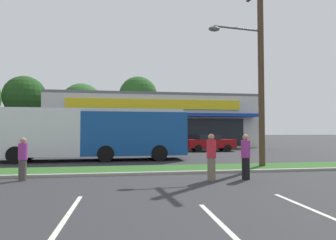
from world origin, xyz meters
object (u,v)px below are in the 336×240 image
Objects in this scene: pedestrian_far at (246,157)px; pedestrian_mid at (211,157)px; city_bus at (93,133)px; pedestrian_by_pole at (23,159)px; car_0 at (210,143)px; utility_pole at (258,65)px.

pedestrian_mid is at bearing 99.30° from pedestrian_far.
city_bus is 9.69m from pedestrian_mid.
pedestrian_far is at bearing 0.90° from pedestrian_by_pole.
car_0 is at bearing 57.34° from pedestrian_by_pole.
city_bus reaches higher than pedestrian_far.
utility_pole reaches higher than pedestrian_mid.
pedestrian_by_pole is 7.15m from pedestrian_mid.
utility_pole is 2.21× the size of car_0.
utility_pole is 6.27m from pedestrian_mid.
pedestrian_mid is at bearing -139.46° from utility_pole.
city_bus is 6.83× the size of pedestrian_far.
pedestrian_far is at bearing -125.12° from utility_pole.
pedestrian_far is at bearing -102.00° from car_0.
pedestrian_far is at bearing 128.83° from city_bus.
pedestrian_by_pole reaches higher than car_0.
pedestrian_mid is (5.30, -8.06, -0.87)m from city_bus.
city_bus is at bearing 161.12° from pedestrian_mid.
city_bus is 7.31m from pedestrian_by_pole.
pedestrian_far is at bearing 38.53° from pedestrian_mid.
car_0 is 15.29m from pedestrian_mid.
pedestrian_mid reaches higher than car_0.
pedestrian_by_pole is at bearing 74.94° from city_bus.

